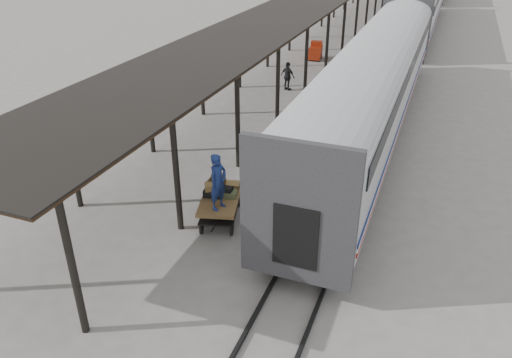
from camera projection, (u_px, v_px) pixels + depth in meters
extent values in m
plane|color=slate|center=(241.00, 207.00, 17.98)|extent=(160.00, 160.00, 0.00)
cube|color=silver|center=(374.00, 84.00, 22.34)|extent=(3.00, 24.00, 2.90)
cube|color=#28282B|center=(298.00, 217.00, 12.53)|extent=(3.04, 0.22, 3.50)
cube|color=black|center=(342.00, 61.00, 22.40)|extent=(0.04, 22.08, 0.65)
cube|color=black|center=(370.00, 120.00, 23.14)|extent=(2.55, 23.04, 0.50)
cube|color=silver|center=(422.00, 1.00, 43.78)|extent=(3.00, 24.00, 2.90)
cube|color=#28282B|center=(408.00, 26.00, 33.97)|extent=(3.04, 0.22, 3.50)
cube|color=black|center=(419.00, 21.00, 44.58)|extent=(2.55, 23.04, 0.50)
cube|color=black|center=(290.00, 168.00, 15.94)|extent=(0.50, 1.70, 2.00)
imported|color=silver|center=(290.00, 172.00, 16.01)|extent=(0.72, 0.89, 1.72)
cube|color=olive|center=(276.00, 188.00, 16.30)|extent=(0.57, 0.25, 0.42)
cylinder|color=black|center=(294.00, 21.00, 38.55)|extent=(0.20, 0.20, 4.00)
cylinder|color=black|center=(72.00, 267.00, 11.69)|extent=(0.20, 0.20, 4.00)
cylinder|color=black|center=(346.00, 25.00, 37.26)|extent=(0.20, 0.20, 4.00)
cube|color=black|center=(409.00, 30.00, 45.20)|extent=(0.10, 150.00, 0.12)
cube|color=black|center=(426.00, 31.00, 44.75)|extent=(0.10, 150.00, 0.12)
cube|color=brown|center=(221.00, 199.00, 16.91)|extent=(1.84, 2.65, 0.12)
cube|color=black|center=(221.00, 207.00, 17.07)|extent=(1.72, 2.52, 0.06)
cylinder|color=black|center=(202.00, 228.00, 16.40)|extent=(0.18, 0.41, 0.40)
cylinder|color=black|center=(232.00, 230.00, 16.31)|extent=(0.18, 0.41, 0.40)
cylinder|color=black|center=(212.00, 199.00, 18.07)|extent=(0.18, 0.41, 0.40)
cylinder|color=black|center=(239.00, 200.00, 17.98)|extent=(0.18, 0.41, 0.40)
cube|color=#333335|center=(216.00, 187.00, 17.30)|extent=(0.79, 0.71, 0.22)
cube|color=olive|center=(231.00, 185.00, 17.38)|extent=(0.66, 0.52, 0.21)
cube|color=black|center=(213.00, 193.00, 16.90)|extent=(0.68, 0.53, 0.24)
cube|color=#4A5533|center=(229.00, 194.00, 16.85)|extent=(0.64, 0.54, 0.20)
cube|color=#503B20|center=(217.00, 182.00, 17.17)|extent=(0.56, 0.42, 0.20)
cube|color=olive|center=(213.00, 187.00, 16.81)|extent=(0.65, 0.60, 0.21)
cube|color=#333335|center=(218.00, 178.00, 17.04)|extent=(0.54, 0.50, 0.16)
cube|color=black|center=(226.00, 189.00, 16.83)|extent=(0.45, 0.33, 0.15)
cube|color=#97260D|center=(315.00, 52.00, 36.00)|extent=(0.98, 1.47, 0.83)
cube|color=#97260D|center=(317.00, 43.00, 36.06)|extent=(0.84, 0.64, 0.32)
cylinder|color=black|center=(309.00, 58.00, 35.81)|extent=(0.15, 0.34, 0.33)
cylinder|color=black|center=(319.00, 59.00, 35.64)|extent=(0.15, 0.34, 0.33)
cylinder|color=black|center=(311.00, 55.00, 36.68)|extent=(0.15, 0.34, 0.33)
cylinder|color=black|center=(321.00, 56.00, 36.52)|extent=(0.15, 0.34, 0.33)
imported|color=navy|center=(218.00, 182.00, 15.82)|extent=(0.63, 0.79, 1.91)
imported|color=black|center=(288.00, 76.00, 29.54)|extent=(1.07, 0.74, 1.68)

